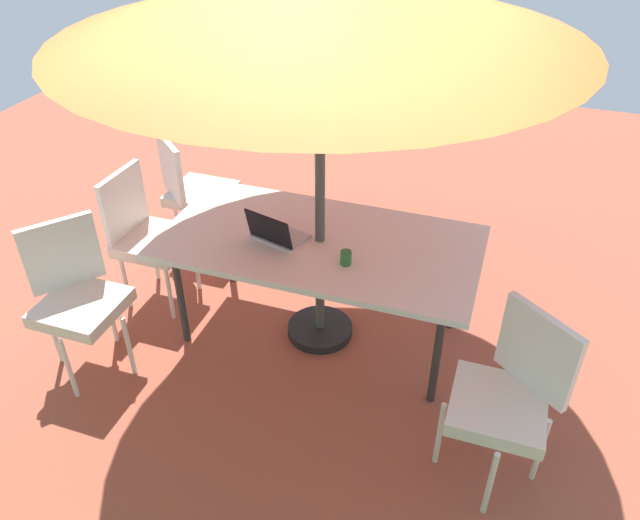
{
  "coord_description": "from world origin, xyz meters",
  "views": [
    {
      "loc": [
        -1.03,
        2.99,
        2.82
      ],
      "look_at": [
        0.0,
        0.0,
        0.61
      ],
      "focal_mm": 34.53,
      "sensor_mm": 36.0,
      "label": 1
    }
  ],
  "objects": [
    {
      "name": "cup",
      "position": [
        -0.22,
        0.19,
        0.8
      ],
      "size": [
        0.07,
        0.07,
        0.09
      ],
      "primitive_type": "cylinder",
      "color": "#286B33",
      "rests_on": "dining_table"
    },
    {
      "name": "dining_table",
      "position": [
        0.0,
        0.0,
        0.71
      ],
      "size": [
        1.95,
        1.0,
        0.76
      ],
      "color": "white",
      "rests_on": "ground_plane"
    },
    {
      "name": "laptop",
      "position": [
        0.25,
        0.09,
        0.81
      ],
      "size": [
        0.37,
        0.32,
        0.21
      ],
      "rotation": [
        0.0,
        0.0,
        -0.27
      ],
      "color": "#B7B7BC",
      "rests_on": "dining_table"
    },
    {
      "name": "ground_plane",
      "position": [
        0.0,
        0.0,
        -0.01
      ],
      "size": [
        10.0,
        10.0,
        0.02
      ],
      "primitive_type": "cube",
      "color": "#9E4C38"
    },
    {
      "name": "patio_umbrella",
      "position": [
        0.0,
        0.0,
        2.14
      ],
      "size": [
        2.71,
        2.71,
        2.33
      ],
      "color": "#4C4C4C",
      "rests_on": "ground_plane"
    },
    {
      "name": "chair_east",
      "position": [
        1.27,
        -0.01,
        0.55
      ],
      "size": [
        0.47,
        0.46,
        0.98
      ],
      "rotation": [
        0.0,
        0.0,
        4.68
      ],
      "color": "silver",
      "rests_on": "ground_plane"
    },
    {
      "name": "chair_northwest",
      "position": [
        -1.22,
        0.7,
        0.55
      ],
      "size": [
        0.58,
        0.58,
        0.98
      ],
      "rotation": [
        0.0,
        0.0,
        2.48
      ],
      "color": "silver",
      "rests_on": "ground_plane"
    },
    {
      "name": "chair_northeast",
      "position": [
        1.29,
        0.73,
        0.55
      ],
      "size": [
        0.58,
        0.58,
        0.98
      ],
      "rotation": [
        0.0,
        0.0,
        4.05
      ],
      "color": "silver",
      "rests_on": "ground_plane"
    },
    {
      "name": "chair_southeast",
      "position": [
        1.27,
        -0.67,
        0.55
      ],
      "size": [
        0.59,
        0.59,
        0.98
      ],
      "rotation": [
        0.0,
        0.0,
        5.56
      ],
      "color": "silver",
      "rests_on": "ground_plane"
    }
  ]
}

